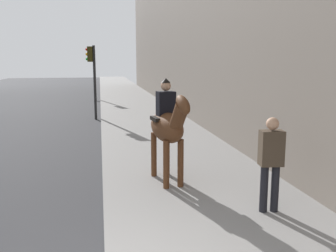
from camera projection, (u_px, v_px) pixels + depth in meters
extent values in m
ellipsoid|color=#4C2B16|center=(167.00, 127.00, 8.11)|extent=(1.57, 0.78, 0.66)
cylinder|color=#4C2B16|center=(181.00, 163.00, 7.87)|extent=(0.13, 0.13, 1.03)
cylinder|color=#4C2B16|center=(166.00, 165.00, 7.77)|extent=(0.13, 0.13, 1.03)
cylinder|color=#4C2B16|center=(167.00, 153.00, 8.71)|extent=(0.13, 0.13, 1.03)
cylinder|color=#4C2B16|center=(154.00, 154.00, 8.61)|extent=(0.13, 0.13, 1.03)
cylinder|color=#4C2B16|center=(179.00, 116.00, 7.33)|extent=(0.67, 0.37, 0.68)
ellipsoid|color=#4C2B16|center=(183.00, 105.00, 7.10)|extent=(0.65, 0.31, 0.49)
cylinder|color=black|center=(157.00, 126.00, 8.79)|extent=(0.29, 0.14, 0.55)
cube|color=black|center=(166.00, 118.00, 8.13)|extent=(0.52, 0.66, 0.08)
cube|color=black|center=(166.00, 104.00, 8.07)|extent=(0.33, 0.42, 0.55)
sphere|color=tan|center=(166.00, 86.00, 8.00)|extent=(0.22, 0.22, 0.22)
cone|color=black|center=(166.00, 80.00, 7.98)|extent=(0.23, 0.23, 0.10)
cylinder|color=black|center=(264.00, 189.00, 6.57)|extent=(0.14, 0.14, 0.85)
cylinder|color=black|center=(275.00, 188.00, 6.59)|extent=(0.14, 0.14, 0.85)
cube|color=#3F3326|center=(271.00, 148.00, 6.45)|extent=(0.30, 0.42, 0.62)
sphere|color=tan|center=(273.00, 124.00, 6.38)|extent=(0.22, 0.22, 0.22)
cylinder|color=black|center=(95.00, 83.00, 17.50)|extent=(0.12, 0.12, 3.47)
cube|color=#2D280C|center=(90.00, 54.00, 17.24)|extent=(0.20, 0.24, 0.70)
sphere|color=red|center=(87.00, 49.00, 17.17)|extent=(0.14, 0.14, 0.14)
sphere|color=orange|center=(87.00, 54.00, 17.21)|extent=(0.14, 0.14, 0.14)
sphere|color=green|center=(87.00, 59.00, 17.25)|extent=(0.14, 0.14, 0.14)
cylinder|color=black|center=(95.00, 76.00, 25.83)|extent=(0.12, 0.12, 3.47)
cube|color=#2D280C|center=(92.00, 56.00, 25.57)|extent=(0.20, 0.24, 0.70)
sphere|color=red|center=(90.00, 53.00, 25.50)|extent=(0.14, 0.14, 0.14)
sphere|color=orange|center=(90.00, 56.00, 25.54)|extent=(0.14, 0.14, 0.14)
sphere|color=green|center=(90.00, 60.00, 25.58)|extent=(0.14, 0.14, 0.14)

